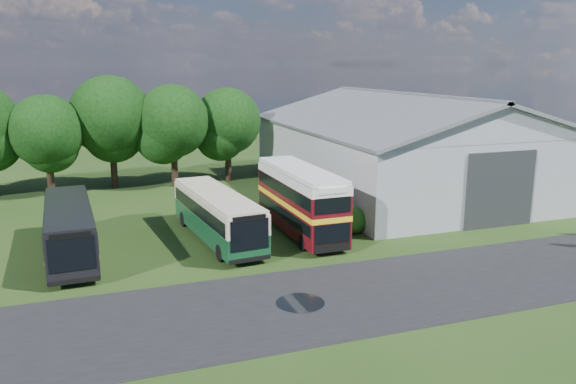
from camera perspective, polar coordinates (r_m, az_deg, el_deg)
name	(u,v)px	position (r m, az deg, el deg)	size (l,w,h in m)	color
ground	(307,276)	(28.65, 1.92, -8.50)	(120.00, 120.00, 0.00)	#1B310F
asphalt_road	(389,290)	(27.37, 10.22, -9.76)	(60.00, 8.00, 0.02)	black
puddle	(300,303)	(25.56, 1.25, -11.22)	(2.20, 2.20, 0.01)	black
storage_shed	(403,141)	(48.17, 11.65, 5.11)	(18.80, 24.80, 8.15)	gray
tree_left_b	(46,131)	(48.67, -23.36, 5.69)	(5.78, 5.78, 8.16)	black
tree_mid	(110,116)	(49.81, -17.60, 7.36)	(6.80, 6.80, 9.60)	black
tree_right_a	(172,121)	(49.30, -11.66, 7.06)	(6.26, 6.26, 8.83)	black
tree_right_b	(227,121)	(51.04, -6.18, 7.16)	(5.98, 5.98, 8.45)	black
shrub_front	(354,232)	(36.00, 6.72, -4.08)	(1.70, 1.70, 1.70)	#194714
shrub_mid	(341,224)	(37.73, 5.38, -3.26)	(1.60, 1.60, 1.60)	#194714
shrub_back	(329,217)	(39.48, 4.15, -2.51)	(1.80, 1.80, 1.80)	#194714
bus_green_single	(217,215)	(34.11, -7.21, -2.32)	(3.53, 10.85, 2.94)	black
bus_maroon_double	(300,201)	(35.07, 1.25, -0.91)	(2.58, 9.75, 4.18)	black
bus_dark_single	(69,229)	(33.32, -21.32, -3.50)	(2.92, 10.68, 2.92)	black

